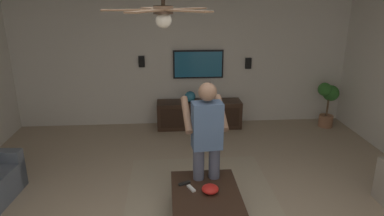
# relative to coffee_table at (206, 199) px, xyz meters

# --- Properties ---
(wall_back_tv) EXTENTS (0.10, 6.93, 2.76)m
(wall_back_tv) POSITION_rel_coffee_table_xyz_m (3.39, 0.08, 1.09)
(wall_back_tv) COLOR silver
(wall_back_tv) RESTS_ON ground
(area_rug) EXTENTS (2.84, 2.00, 0.01)m
(area_rug) POSITION_rel_coffee_table_xyz_m (0.20, 0.00, -0.29)
(area_rug) COLOR tan
(area_rug) RESTS_ON ground
(coffee_table) EXTENTS (1.00, 0.80, 0.40)m
(coffee_table) POSITION_rel_coffee_table_xyz_m (0.00, 0.00, 0.00)
(coffee_table) COLOR #332116
(coffee_table) RESTS_ON ground
(media_console) EXTENTS (0.45, 1.70, 0.55)m
(media_console) POSITION_rel_coffee_table_xyz_m (3.05, -0.22, -0.02)
(media_console) COLOR #332116
(media_console) RESTS_ON ground
(tv) EXTENTS (0.05, 1.01, 0.57)m
(tv) POSITION_rel_coffee_table_xyz_m (3.29, -0.22, 0.97)
(tv) COLOR black
(person_standing) EXTENTS (0.57, 0.57, 1.64)m
(person_standing) POSITION_rel_coffee_table_xyz_m (0.32, -0.04, 0.64)
(person_standing) COLOR #4C5166
(person_standing) RESTS_ON ground
(potted_plant_tall) EXTENTS (0.38, 0.46, 0.93)m
(potted_plant_tall) POSITION_rel_coffee_table_xyz_m (2.93, -2.83, 0.32)
(potted_plant_tall) COLOR #9E6B4C
(potted_plant_tall) RESTS_ON ground
(bowl) EXTENTS (0.20, 0.20, 0.09)m
(bowl) POSITION_rel_coffee_table_xyz_m (-0.03, -0.05, 0.15)
(bowl) COLOR red
(bowl) RESTS_ON coffee_table
(remote_white) EXTENTS (0.15, 0.10, 0.02)m
(remote_white) POSITION_rel_coffee_table_xyz_m (0.05, 0.17, 0.12)
(remote_white) COLOR white
(remote_white) RESTS_ON coffee_table
(remote_black) EXTENTS (0.10, 0.15, 0.02)m
(remote_black) POSITION_rel_coffee_table_xyz_m (0.17, 0.24, 0.12)
(remote_black) COLOR black
(remote_black) RESTS_ON coffee_table
(vase_round) EXTENTS (0.22, 0.22, 0.22)m
(vase_round) POSITION_rel_coffee_table_xyz_m (3.04, -0.03, 0.36)
(vase_round) COLOR teal
(vase_round) RESTS_ON media_console
(wall_speaker_left) EXTENTS (0.06, 0.12, 0.22)m
(wall_speaker_left) POSITION_rel_coffee_table_xyz_m (3.31, -1.24, 0.97)
(wall_speaker_left) COLOR black
(wall_speaker_right) EXTENTS (0.06, 0.12, 0.22)m
(wall_speaker_right) POSITION_rel_coffee_table_xyz_m (3.31, 0.92, 1.04)
(wall_speaker_right) COLOR black
(ceiling_fan) EXTENTS (1.14, 1.08, 0.46)m
(ceiling_fan) POSITION_rel_coffee_table_xyz_m (0.02, 0.46, 2.14)
(ceiling_fan) COLOR #4C3828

